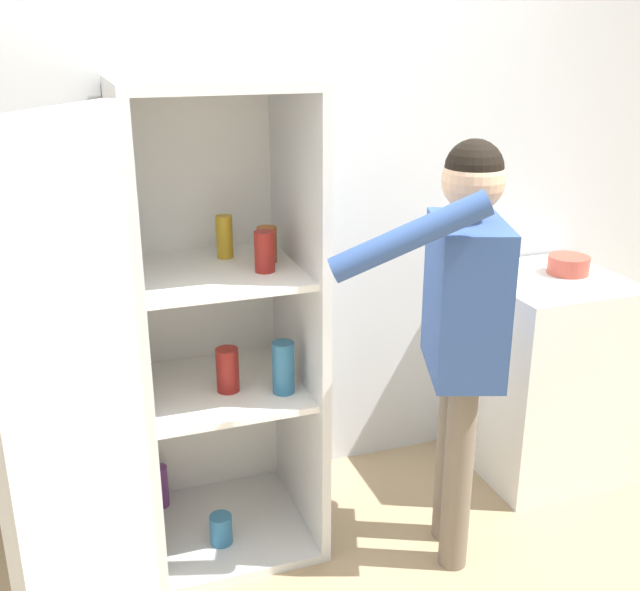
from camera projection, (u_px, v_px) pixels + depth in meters
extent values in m
cube|color=silver|center=(239.00, 199.00, 3.01)|extent=(7.00, 0.06, 2.55)
cube|color=silver|center=(229.00, 525.00, 3.04)|extent=(0.65, 0.65, 0.04)
cube|color=silver|center=(208.00, 82.00, 2.46)|extent=(0.65, 0.65, 0.04)
cube|color=white|center=(204.00, 300.00, 3.03)|extent=(0.65, 0.03, 1.70)
cube|color=silver|center=(135.00, 337.00, 2.66)|extent=(0.04, 0.65, 1.70)
cube|color=silver|center=(298.00, 317.00, 2.85)|extent=(0.04, 0.65, 1.70)
cube|color=white|center=(223.00, 388.00, 2.84)|extent=(0.58, 0.58, 0.02)
cube|color=white|center=(217.00, 272.00, 2.68)|extent=(0.58, 0.58, 0.02)
cube|color=silver|center=(77.00, 423.00, 2.08)|extent=(0.40, 0.56, 1.70)
cylinder|color=teal|center=(221.00, 529.00, 2.89)|extent=(0.09, 0.09, 0.12)
cylinder|color=#723884|center=(160.00, 486.00, 3.11)|extent=(0.07, 0.07, 0.18)
cylinder|color=maroon|center=(228.00, 370.00, 2.76)|extent=(0.08, 0.08, 0.17)
cylinder|color=#9E4C19|center=(267.00, 244.00, 2.74)|extent=(0.07, 0.07, 0.13)
cylinder|color=maroon|center=(265.00, 252.00, 2.62)|extent=(0.07, 0.07, 0.15)
cylinder|color=#B78C1E|center=(224.00, 237.00, 2.79)|extent=(0.06, 0.06, 0.16)
cylinder|color=teal|center=(283.00, 368.00, 2.74)|extent=(0.08, 0.08, 0.20)
cylinder|color=#726656|center=(458.00, 475.00, 2.73)|extent=(0.11, 0.11, 0.77)
cylinder|color=#726656|center=(450.00, 451.00, 2.89)|extent=(0.11, 0.11, 0.77)
cube|color=#335193|center=(465.00, 298.00, 2.59)|extent=(0.36, 0.47, 0.55)
sphere|color=#DBAD89|center=(473.00, 180.00, 2.45)|extent=(0.21, 0.21, 0.21)
sphere|color=black|center=(474.00, 169.00, 2.44)|extent=(0.19, 0.19, 0.19)
cylinder|color=#335193|center=(410.00, 237.00, 2.27)|extent=(0.50, 0.24, 0.29)
cylinder|color=#335193|center=(453.00, 284.00, 2.82)|extent=(0.08, 0.08, 0.51)
cube|color=white|center=(542.00, 374.00, 3.37)|extent=(0.59, 0.62, 0.92)
cylinder|color=#B24738|center=(568.00, 265.00, 3.25)|extent=(0.18, 0.18, 0.08)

